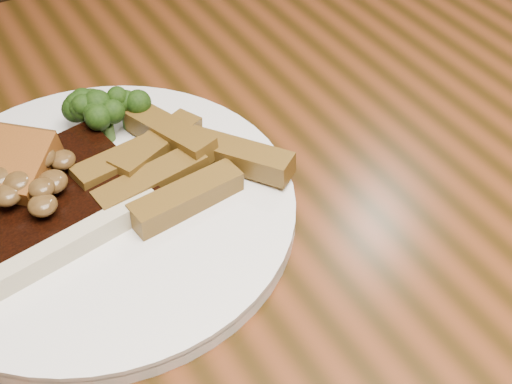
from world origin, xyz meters
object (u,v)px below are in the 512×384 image
chair_far (16,60)px  potato_wedges (174,182)px  dining_table (269,293)px  steak (44,205)px  plate (100,212)px

chair_far → potato_wedges: chair_far is taller
dining_table → steak: 0.21m
chair_far → potato_wedges: 0.65m
plate → potato_wedges: potato_wedges is taller
chair_far → plate: chair_far is taller
potato_wedges → chair_far: bearing=90.1°
dining_table → plate: bearing=147.8°
dining_table → potato_wedges: (-0.06, 0.06, 0.12)m
chair_far → potato_wedges: bearing=76.7°
dining_table → steak: steak is taller
chair_far → steak: (-0.10, -0.58, 0.23)m
steak → chair_far: bearing=71.0°
chair_far → potato_wedges: size_ratio=8.07×
chair_far → steak: size_ratio=6.49×
dining_table → chair_far: size_ratio=1.64×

